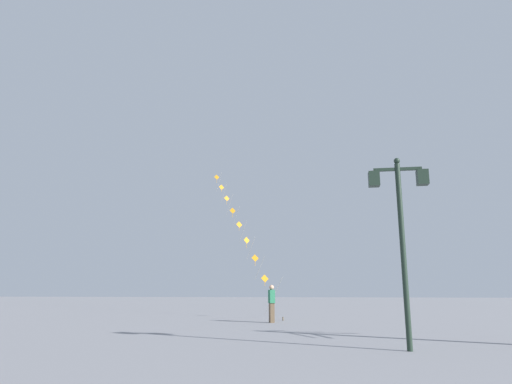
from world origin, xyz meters
TOP-DOWN VIEW (x-y plane):
  - ground_plane at (0.00, 20.00)m, footprint 160.00×160.00m
  - twin_lantern_lamp_post at (2.09, 9.89)m, footprint 1.52×0.28m
  - kite_train at (-5.52, 27.66)m, footprint 6.88×13.08m
  - kite_flyer at (-2.39, 19.27)m, footprint 0.38×0.62m

SIDE VIEW (x-z plane):
  - ground_plane at x=0.00m, z-range 0.00..0.00m
  - kite_flyer at x=-2.39m, z-range 0.05..1.76m
  - twin_lantern_lamp_post at x=2.09m, z-range 0.95..5.87m
  - kite_train at x=-5.52m, z-range 0.30..11.32m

